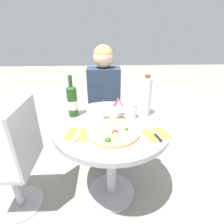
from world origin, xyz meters
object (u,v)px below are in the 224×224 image
at_px(chair_empty_side, 17,163).
at_px(pizza_large, 113,131).
at_px(dining_table, 111,140).
at_px(seated_diner, 104,108).
at_px(wine_bottle, 72,101).
at_px(tall_carafe, 146,97).
at_px(chair_behind_diner, 104,112).

distance_m(chair_empty_side, pizza_large, 0.77).
bearing_deg(pizza_large, dining_table, 92.71).
height_order(seated_diner, wine_bottle, seated_diner).
distance_m(chair_empty_side, tall_carafe, 1.09).
height_order(chair_empty_side, wine_bottle, wine_bottle).
distance_m(dining_table, seated_diner, 0.63).
xyz_separation_m(chair_empty_side, pizza_large, (0.72, -0.05, 0.29)).
xyz_separation_m(pizza_large, wine_bottle, (-0.30, 0.27, 0.11)).
distance_m(pizza_large, tall_carafe, 0.39).
relative_size(dining_table, chair_empty_side, 0.92).
bearing_deg(chair_empty_side, chair_behind_diner, -37.89).
xyz_separation_m(dining_table, chair_behind_diner, (-0.05, 0.77, -0.13)).
xyz_separation_m(wine_bottle, tall_carafe, (0.57, -0.02, 0.03)).
xyz_separation_m(chair_empty_side, wine_bottle, (0.41, 0.22, 0.40)).
distance_m(dining_table, wine_bottle, 0.43).
bearing_deg(dining_table, pizza_large, -87.29).
distance_m(dining_table, pizza_large, 0.21).
bearing_deg(chair_behind_diner, dining_table, 93.68).
height_order(chair_behind_diner, pizza_large, chair_behind_diner).
distance_m(chair_behind_diner, tall_carafe, 0.84).
height_order(dining_table, chair_behind_diner, chair_behind_diner).
bearing_deg(chair_empty_side, dining_table, -83.77).
height_order(dining_table, pizza_large, pizza_large).
distance_m(seated_diner, tall_carafe, 0.68).
bearing_deg(dining_table, chair_empty_side, -173.77).
xyz_separation_m(dining_table, tall_carafe, (0.27, 0.12, 0.30)).
distance_m(seated_diner, wine_bottle, 0.62).
xyz_separation_m(chair_behind_diner, wine_bottle, (-0.25, -0.63, 0.40)).
bearing_deg(wine_bottle, chair_empty_side, -152.06).
height_order(dining_table, tall_carafe, tall_carafe).
xyz_separation_m(dining_table, wine_bottle, (-0.30, 0.14, 0.27)).
distance_m(dining_table, chair_empty_side, 0.72).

